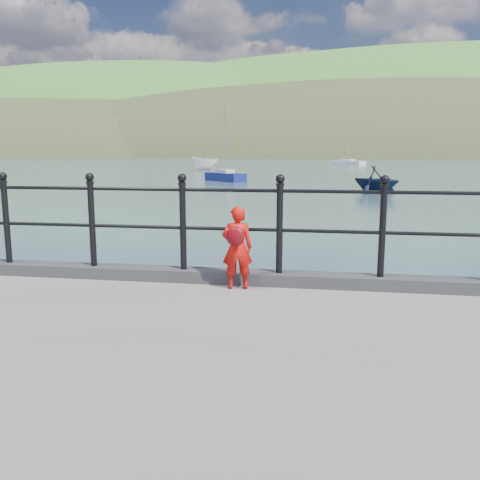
% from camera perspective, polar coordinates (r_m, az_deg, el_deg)
% --- Properties ---
extents(ground, '(600.00, 600.00, 0.00)m').
position_cam_1_polar(ground, '(6.80, -0.79, -12.64)').
color(ground, '#2D4251').
rests_on(ground, ground).
extents(kerb, '(60.00, 0.30, 0.15)m').
position_cam_1_polar(kerb, '(6.32, -1.06, -4.13)').
color(kerb, '#28282B').
rests_on(kerb, quay).
extents(railing, '(18.11, 0.11, 1.20)m').
position_cam_1_polar(railing, '(6.18, -1.08, 2.61)').
color(railing, black).
rests_on(railing, kerb).
extents(far_shore, '(830.00, 200.00, 156.00)m').
position_cam_1_polar(far_shore, '(249.67, 17.87, 3.79)').
color(far_shore, '#333A21').
rests_on(far_shore, ground).
extents(child, '(0.40, 0.34, 0.99)m').
position_cam_1_polar(child, '(5.96, -0.32, -0.79)').
color(child, red).
rests_on(child, quay).
extents(launch_white, '(3.71, 5.01, 1.82)m').
position_cam_1_polar(launch_white, '(65.18, -3.98, 8.53)').
color(launch_white, silver).
rests_on(launch_white, ground).
extents(launch_navy, '(4.23, 4.19, 1.69)m').
position_cam_1_polar(launch_navy, '(32.52, 15.01, 6.59)').
color(launch_navy, black).
rests_on(launch_navy, ground).
extents(sailboat_port, '(4.09, 3.98, 6.52)m').
position_cam_1_polar(sailboat_port, '(43.76, -1.67, 7.07)').
color(sailboat_port, navy).
rests_on(sailboat_port, ground).
extents(sailboat_deep, '(6.37, 5.95, 9.86)m').
position_cam_1_polar(sailboat_deep, '(95.90, 12.00, 8.48)').
color(sailboat_deep, silver).
rests_on(sailboat_deep, ground).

